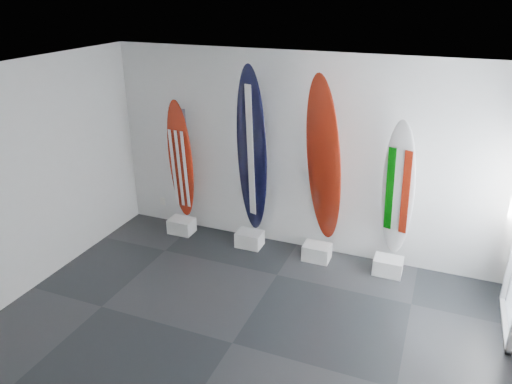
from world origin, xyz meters
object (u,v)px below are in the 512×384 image
at_px(surfboard_navy, 252,152).
at_px(surfboard_swiss, 324,163).
at_px(surfboard_italy, 398,191).
at_px(surfboard_usa, 181,161).

distance_m(surfboard_navy, surfboard_swiss, 1.09).
distance_m(surfboard_navy, surfboard_italy, 2.16).
relative_size(surfboard_usa, surfboard_italy, 0.98).
bearing_deg(surfboard_swiss, surfboard_navy, -158.75).
bearing_deg(surfboard_usa, surfboard_navy, 4.67).
bearing_deg(surfboard_navy, surfboard_usa, -160.47).
xyz_separation_m(surfboard_usa, surfboard_italy, (3.37, 0.00, 0.01)).
bearing_deg(surfboard_italy, surfboard_swiss, -165.11).
xyz_separation_m(surfboard_swiss, surfboard_italy, (1.05, 0.00, -0.26)).
xyz_separation_m(surfboard_navy, surfboard_italy, (2.14, 0.00, -0.28)).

